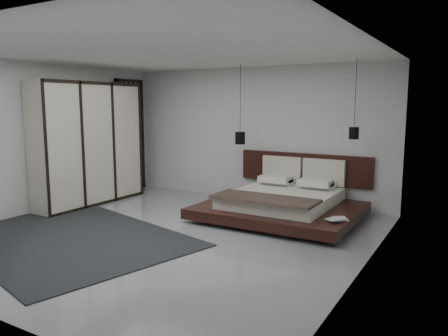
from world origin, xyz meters
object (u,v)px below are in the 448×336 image
Objects in this scene: pendant_left at (240,138)px; pendant_right at (354,133)px; lattice_screen at (131,135)px; wardrobe at (89,144)px; rug at (68,237)px; bed at (283,202)px.

pendant_left is 2.23m from pendant_right.
lattice_screen is 1.03× the size of wardrobe.
pendant_right reaches higher than wardrobe.
bed is at bearing 50.19° from rug.
pendant_left reaches higher than wardrobe.
wardrobe is (0.25, -1.51, -0.06)m from lattice_screen.
pendant_right is at bearing -1.32° from lattice_screen.
pendant_left reaches higher than bed.
pendant_right reaches higher than bed.
lattice_screen is 0.96× the size of bed.
lattice_screen reaches higher than wardrobe.
pendant_right is at bearing 15.66° from wardrobe.
wardrobe is (-4.97, -1.39, -0.31)m from pendant_right.
bed is at bearing -20.68° from pendant_left.
pendant_left is 0.62× the size of wardrobe.
pendant_right is at bearing 0.00° from pendant_left.
pendant_right is 5.17m from wardrobe.
lattice_screen is 1.67× the size of pendant_left.
pendant_left is 1.14× the size of pendant_right.
bed is 1.07× the size of wardrobe.
rug is (1.75, -3.37, -1.29)m from lattice_screen.
lattice_screen is 3.00m from pendant_left.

